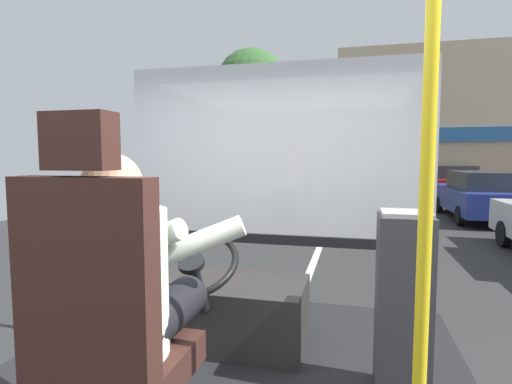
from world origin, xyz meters
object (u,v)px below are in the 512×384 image
at_px(parked_car_red, 451,182).
at_px(steering_console, 219,309).
at_px(driver_seat, 107,335).
at_px(handrail_pole, 425,222).
at_px(parked_car_blue, 480,195).
at_px(fare_box, 403,304).
at_px(bus_driver, 126,281).

bearing_deg(parked_car_red, steering_console, -106.83).
xyz_separation_m(driver_seat, steering_console, (-0.00, 1.17, -0.35)).
distance_m(handrail_pole, parked_car_red, 17.22).
height_order(steering_console, parked_car_blue, parked_car_blue).
relative_size(driver_seat, fare_box, 1.43).
height_order(bus_driver, fare_box, bus_driver).
distance_m(handrail_pole, fare_box, 0.88).
xyz_separation_m(parked_car_blue, parked_car_red, (0.41, 5.53, 0.03)).
relative_size(bus_driver, steering_console, 0.74).
distance_m(bus_driver, parked_car_blue, 12.12).
relative_size(driver_seat, parked_car_blue, 0.32).
bearing_deg(parked_car_red, driver_seat, -105.72).
bearing_deg(fare_box, bus_driver, -145.76).
bearing_deg(bus_driver, parked_car_blue, 68.90).
bearing_deg(bus_driver, fare_box, 34.24).
bearing_deg(parked_car_blue, handrail_pole, -106.36).
bearing_deg(driver_seat, parked_car_blue, 69.11).
xyz_separation_m(fare_box, parked_car_red, (3.69, 16.08, -0.33)).
bearing_deg(steering_console, fare_box, -16.38).
height_order(steering_console, parked_car_red, parked_car_red).
relative_size(bus_driver, fare_box, 0.88).
height_order(fare_box, parked_car_red, fare_box).
relative_size(parked_car_blue, parked_car_red, 1.05).
height_order(steering_console, handrail_pole, handrail_pole).
bearing_deg(bus_driver, steering_console, 90.00).
bearing_deg(parked_car_red, fare_box, -102.93).
bearing_deg(fare_box, parked_car_red, 77.07).
xyz_separation_m(bus_driver, parked_car_blue, (4.36, 11.29, -0.62)).
relative_size(driver_seat, handrail_pole, 0.67).
xyz_separation_m(driver_seat, parked_car_red, (4.77, 16.94, -0.43)).
xyz_separation_m(driver_seat, fare_box, (1.08, 0.86, -0.11)).
distance_m(steering_console, fare_box, 1.15).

